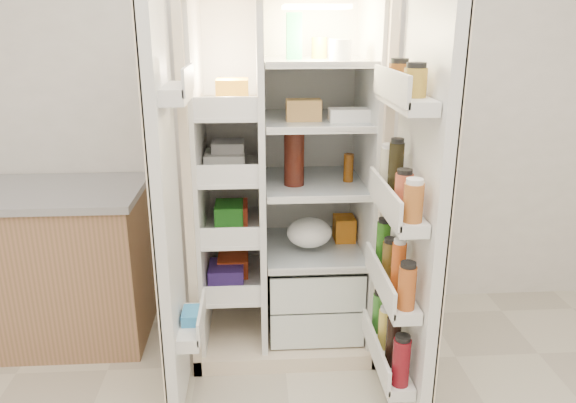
{
  "coord_description": "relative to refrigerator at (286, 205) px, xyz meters",
  "views": [
    {
      "loc": [
        -0.14,
        -1.04,
        1.66
      ],
      "look_at": [
        0.01,
        1.25,
        0.9
      ],
      "focal_mm": 34.0,
      "sensor_mm": 36.0,
      "label": 1
    }
  ],
  "objects": [
    {
      "name": "fridge_door",
      "position": [
        0.46,
        -0.69,
        0.13
      ],
      "size": [
        0.17,
        0.58,
        1.72
      ],
      "color": "silver",
      "rests_on": "floor"
    },
    {
      "name": "refrigerator",
      "position": [
        0.0,
        0.0,
        0.0
      ],
      "size": [
        0.92,
        0.7,
        1.8
      ],
      "color": "beige",
      "rests_on": "floor"
    },
    {
      "name": "wall_back",
      "position": [
        -0.03,
        0.35,
        0.61
      ],
      "size": [
        4.0,
        0.02,
        2.7
      ],
      "primitive_type": "cube",
      "color": "white",
      "rests_on": "floor"
    },
    {
      "name": "freezer_door",
      "position": [
        -0.52,
        -0.6,
        0.15
      ],
      "size": [
        0.15,
        0.4,
        1.72
      ],
      "color": "silver",
      "rests_on": "floor"
    },
    {
      "name": "kitchen_counter",
      "position": [
        -1.33,
        0.03,
        -0.32
      ],
      "size": [
        1.16,
        0.62,
        0.84
      ],
      "color": "#996A4C",
      "rests_on": "floor"
    }
  ]
}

